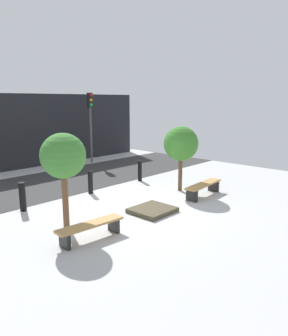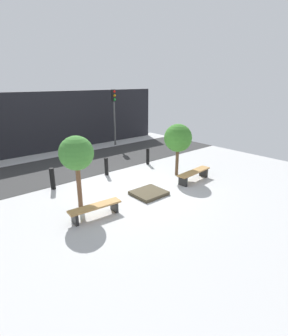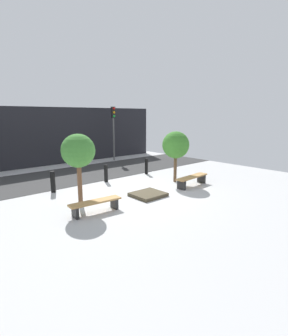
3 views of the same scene
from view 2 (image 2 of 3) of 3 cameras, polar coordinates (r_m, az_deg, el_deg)
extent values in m
plane|color=#B5B5B5|center=(11.18, -1.77, -4.49)|extent=(18.00, 18.00, 0.00)
cube|color=#323232|center=(14.90, -13.19, 0.96)|extent=(18.00, 4.34, 0.01)
cube|color=black|center=(17.99, -19.58, 9.47)|extent=(16.20, 0.50, 3.75)
cube|color=black|center=(8.79, -14.83, -10.58)|extent=(0.13, 0.41, 0.37)
cube|color=black|center=(9.32, -6.49, -8.28)|extent=(0.13, 0.41, 0.37)
cube|color=#B2844C|center=(8.93, -10.60, -8.21)|extent=(1.84, 0.54, 0.06)
cube|color=black|center=(11.53, 8.48, -2.87)|extent=(0.13, 0.43, 0.41)
cube|color=black|center=(12.81, 12.84, -0.94)|extent=(0.13, 0.43, 0.41)
cube|color=#B2844C|center=(12.08, 10.84, -0.81)|extent=(2.02, 0.58, 0.06)
cube|color=#48402E|center=(10.58, 1.05, -5.46)|extent=(1.25, 1.14, 0.14)
cylinder|color=brown|center=(9.61, -13.97, -3.59)|extent=(0.17, 0.17, 1.68)
sphere|color=#3F8234|center=(9.24, -14.52, 3.16)|extent=(1.20, 1.20, 1.20)
cylinder|color=brown|center=(12.63, 7.21, 1.65)|extent=(0.15, 0.15, 1.47)
sphere|color=#3A7C2A|center=(12.36, 7.41, 6.51)|extent=(1.30, 1.30, 1.30)
cylinder|color=black|center=(11.63, -19.32, -2.22)|extent=(0.20, 0.20, 0.92)
cylinder|color=black|center=(12.76, -8.19, 0.33)|extent=(0.18, 0.18, 0.86)
cylinder|color=black|center=(14.30, 0.84, 2.55)|extent=(0.17, 0.17, 0.88)
cylinder|color=#4F4F4F|center=(18.54, -6.44, 10.74)|extent=(0.12, 0.12, 3.81)
cube|color=black|center=(18.40, -6.62, 15.42)|extent=(0.28, 0.16, 0.78)
sphere|color=red|center=(18.31, -6.45, 16.22)|extent=(0.17, 0.17, 0.17)
sphere|color=orange|center=(18.32, -6.42, 15.41)|extent=(0.17, 0.17, 0.17)
sphere|color=green|center=(18.33, -6.40, 14.60)|extent=(0.17, 0.17, 0.17)
camera|label=1|loc=(1.48, -74.16, -35.26)|focal=35.00mm
camera|label=3|loc=(1.24, -152.77, -80.46)|focal=28.00mm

